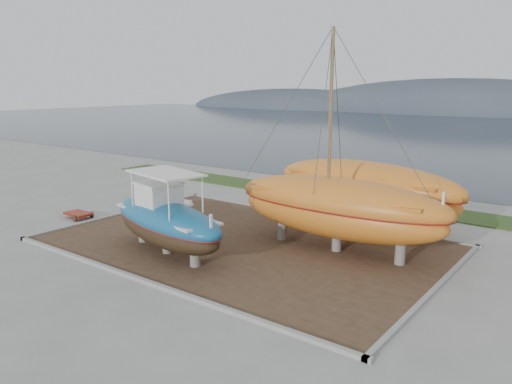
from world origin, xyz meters
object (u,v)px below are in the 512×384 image
Objects in this scene: orange_bare_hull at (365,196)px; white_dinghy at (165,207)px; blue_caique at (166,213)px; orange_sailboat at (340,143)px; red_trailer at (78,215)px.

white_dinghy is at bearing -150.35° from orange_bare_hull.
orange_sailboat is at bearing 51.10° from blue_caique.
orange_sailboat is 15.80m from red_trailer.
blue_caique is at bearing -52.17° from white_dinghy.
orange_bare_hull is (-0.57, 4.02, -3.18)m from orange_sailboat.
blue_caique is at bearing -141.71° from orange_sailboat.
orange_bare_hull reaches higher than white_dinghy.
blue_caique is 2.00× the size of white_dinghy.
orange_sailboat is at bearing -7.13° from white_dinghy.
orange_sailboat is at bearing -76.57° from orange_bare_hull.
orange_sailboat is 0.97× the size of orange_bare_hull.
orange_sailboat reaches higher than orange_bare_hull.
white_dinghy is 4.98m from red_trailer.
red_trailer is (-3.85, -3.13, -0.47)m from white_dinghy.
white_dinghy is 0.37× the size of orange_sailboat.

